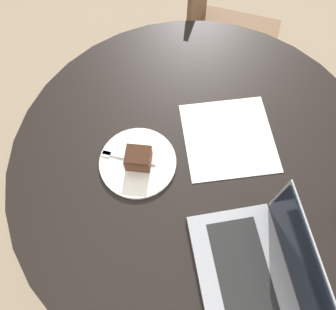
# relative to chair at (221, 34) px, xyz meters

# --- Properties ---
(ground_plane) EXTENTS (12.00, 12.00, 0.00)m
(ground_plane) POSITION_rel_chair_xyz_m (-0.84, 0.09, -0.47)
(ground_plane) COLOR gray
(dining_table) EXTENTS (1.19, 1.19, 0.77)m
(dining_table) POSITION_rel_chair_xyz_m (-0.84, 0.09, 0.16)
(dining_table) COLOR black
(dining_table) RESTS_ON ground_plane
(chair) EXTENTS (0.49, 0.49, 0.91)m
(chair) POSITION_rel_chair_xyz_m (0.00, 0.00, 0.00)
(chair) COLOR brown
(chair) RESTS_ON ground_plane
(paper_document) EXTENTS (0.34, 0.34, 0.00)m
(paper_document) POSITION_rel_chair_xyz_m (-0.75, -0.01, 0.30)
(paper_document) COLOR white
(paper_document) RESTS_ON dining_table
(plate) EXTENTS (0.24, 0.24, 0.01)m
(plate) POSITION_rel_chair_xyz_m (-0.87, 0.27, 0.30)
(plate) COLOR silver
(plate) RESTS_ON dining_table
(cake_slice) EXTENTS (0.07, 0.08, 0.06)m
(cake_slice) POSITION_rel_chair_xyz_m (-0.87, 0.27, 0.34)
(cake_slice) COLOR brown
(cake_slice) RESTS_ON plate
(fork) EXTENTS (0.04, 0.17, 0.00)m
(fork) POSITION_rel_chair_xyz_m (-0.86, 0.32, 0.31)
(fork) COLOR silver
(fork) RESTS_ON plate
(laptop) EXTENTS (0.39, 0.33, 0.21)m
(laptop) POSITION_rel_chair_xyz_m (-1.16, -0.08, 0.33)
(laptop) COLOR gray
(laptop) RESTS_ON dining_table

